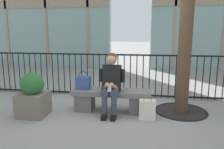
{
  "coord_description": "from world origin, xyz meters",
  "views": [
    {
      "loc": [
        0.66,
        -4.3,
        1.63
      ],
      "look_at": [
        0.0,
        0.1,
        0.75
      ],
      "focal_mm": 35.47,
      "sensor_mm": 36.0,
      "label": 1
    }
  ],
  "objects_px": {
    "planter": "(33,96)",
    "stone_bench": "(111,98)",
    "seated_person_with_phone": "(111,82)",
    "handbag_on_bench": "(83,82)",
    "shopping_bag": "(147,109)"
  },
  "relations": [
    {
      "from": "shopping_bag",
      "to": "stone_bench",
      "type": "bearing_deg",
      "value": 156.25
    },
    {
      "from": "stone_bench",
      "to": "handbag_on_bench",
      "type": "distance_m",
      "value": 0.66
    },
    {
      "from": "stone_bench",
      "to": "seated_person_with_phone",
      "type": "relative_size",
      "value": 1.32
    },
    {
      "from": "stone_bench",
      "to": "shopping_bag",
      "type": "height_order",
      "value": "shopping_bag"
    },
    {
      "from": "stone_bench",
      "to": "handbag_on_bench",
      "type": "height_order",
      "value": "handbag_on_bench"
    },
    {
      "from": "seated_person_with_phone",
      "to": "planter",
      "type": "height_order",
      "value": "seated_person_with_phone"
    },
    {
      "from": "stone_bench",
      "to": "seated_person_with_phone",
      "type": "xyz_separation_m",
      "value": [
        0.02,
        -0.13,
        0.38
      ]
    },
    {
      "from": "stone_bench",
      "to": "handbag_on_bench",
      "type": "bearing_deg",
      "value": -179.01
    },
    {
      "from": "stone_bench",
      "to": "shopping_bag",
      "type": "distance_m",
      "value": 0.8
    },
    {
      "from": "shopping_bag",
      "to": "handbag_on_bench",
      "type": "bearing_deg",
      "value": 166.64
    },
    {
      "from": "stone_bench",
      "to": "planter",
      "type": "xyz_separation_m",
      "value": [
        -1.47,
        -0.46,
        0.12
      ]
    },
    {
      "from": "planter",
      "to": "stone_bench",
      "type": "bearing_deg",
      "value": 17.24
    },
    {
      "from": "handbag_on_bench",
      "to": "shopping_bag",
      "type": "height_order",
      "value": "handbag_on_bench"
    },
    {
      "from": "shopping_bag",
      "to": "seated_person_with_phone",
      "type": "bearing_deg",
      "value": 164.89
    },
    {
      "from": "handbag_on_bench",
      "to": "planter",
      "type": "relative_size",
      "value": 0.44
    }
  ]
}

